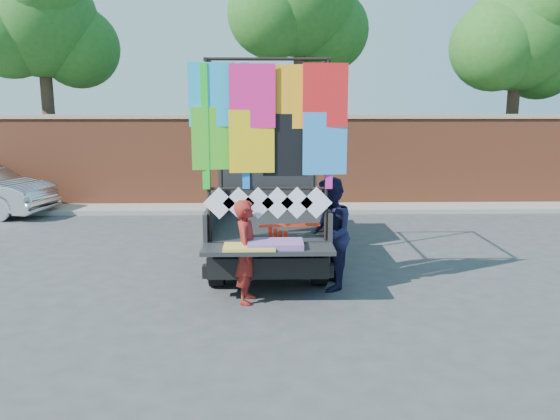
{
  "coord_description": "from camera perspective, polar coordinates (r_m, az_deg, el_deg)",
  "views": [
    {
      "loc": [
        0.03,
        -8.49,
        2.87
      ],
      "look_at": [
        0.22,
        -0.1,
        1.25
      ],
      "focal_mm": 35.0,
      "sensor_mm": 36.0,
      "label": 1
    }
  ],
  "objects": [
    {
      "name": "man",
      "position": [
        8.57,
        5.17,
        -2.5
      ],
      "size": [
        0.69,
        0.87,
        1.77
      ],
      "primitive_type": "imported",
      "rotation": [
        0.0,
        0.0,
        -1.59
      ],
      "color": "#161433",
      "rests_on": "ground"
    },
    {
      "name": "tree_left",
      "position": [
        17.98,
        -23.67,
        17.23
      ],
      "size": [
        4.2,
        3.3,
        7.05
      ],
      "color": "#38281C",
      "rests_on": "ground"
    },
    {
      "name": "pickup_truck",
      "position": [
        10.83,
        -1.29,
        0.4
      ],
      "size": [
        2.23,
        5.6,
        3.52
      ],
      "color": "black",
      "rests_on": "ground"
    },
    {
      "name": "woman",
      "position": [
        7.98,
        -3.47,
        -4.37
      ],
      "size": [
        0.43,
        0.59,
        1.53
      ],
      "primitive_type": "imported",
      "rotation": [
        0.0,
        0.0,
        1.46
      ],
      "color": "maroon",
      "rests_on": "ground"
    },
    {
      "name": "streamer_bundle",
      "position": [
        8.21,
        0.3,
        -2.9
      ],
      "size": [
        0.93,
        0.14,
        0.64
      ],
      "color": "red",
      "rests_on": "ground"
    },
    {
      "name": "tree_mid",
      "position": [
        16.88,
        2.19,
        20.57
      ],
      "size": [
        4.2,
        3.3,
        7.73
      ],
      "color": "#38281C",
      "rests_on": "ground"
    },
    {
      "name": "curb",
      "position": [
        15.06,
        -1.43,
        0.18
      ],
      "size": [
        30.0,
        1.2,
        0.12
      ],
      "primitive_type": "cube",
      "color": "gray",
      "rests_on": "ground"
    },
    {
      "name": "brick_wall",
      "position": [
        15.57,
        -1.45,
        5.24
      ],
      "size": [
        30.0,
        0.45,
        2.61
      ],
      "color": "#9B4A2D",
      "rests_on": "ground"
    },
    {
      "name": "tree_right",
      "position": [
        18.32,
        23.77,
        15.94
      ],
      "size": [
        4.2,
        3.3,
        6.62
      ],
      "color": "#38281C",
      "rests_on": "ground"
    },
    {
      "name": "ground",
      "position": [
        8.97,
        -1.46,
        -7.73
      ],
      "size": [
        90.0,
        90.0,
        0.0
      ],
      "primitive_type": "plane",
      "color": "#38383A",
      "rests_on": "ground"
    }
  ]
}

